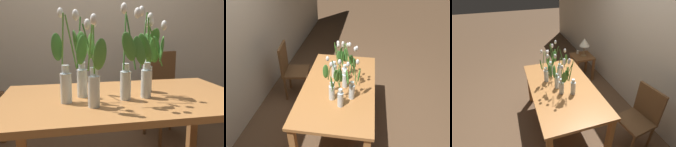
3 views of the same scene
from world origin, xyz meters
The scene contains 9 objects.
room_wall_rear centered at (0.00, 1.39, 1.35)m, with size 9.00×0.10×2.70m, color beige.
dining_table centered at (0.00, 0.00, 0.65)m, with size 1.60×0.90×0.74m.
tulip_vase_0 centered at (-0.23, -0.18, 0.92)m, with size 0.18×0.18×0.52m.
tulip_vase_1 centered at (-0.26, 0.04, 0.93)m, with size 0.16×0.25×0.55m.
tulip_vase_2 centered at (0.14, -0.06, 0.95)m, with size 0.23×0.24×0.57m.
tulip_vase_3 centered at (0.19, 0.05, 0.95)m, with size 0.11×0.17×0.53m.
tulip_vase_4 centered at (-0.37, -0.05, 0.93)m, with size 0.19×0.14×0.56m.
tulip_vase_5 centered at (-0.01, -0.11, 0.93)m, with size 0.18×0.18×0.58m.
dining_chair centered at (0.66, 0.89, 0.52)m, with size 0.45×0.45×0.93m.
Camera 1 is at (-0.39, -1.50, 1.18)m, focal length 38.89 mm.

